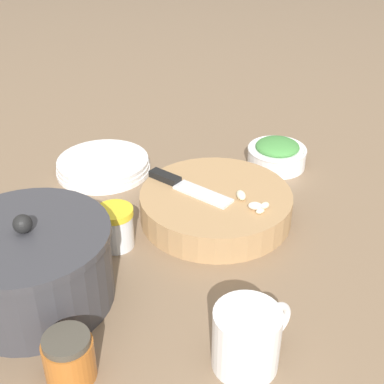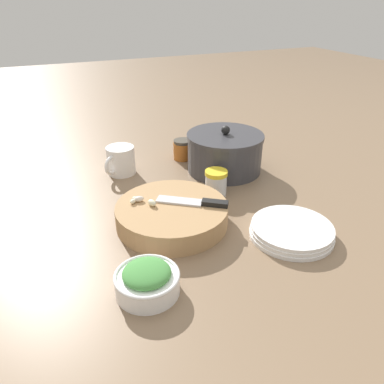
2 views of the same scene
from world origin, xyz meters
name	(u,v)px [view 1 (image 1 of 2)]	position (x,y,z in m)	size (l,w,h in m)	color
ground_plane	(175,242)	(0.00, 0.00, 0.00)	(5.00, 5.00, 0.00)	#7F664C
cutting_board	(216,205)	(0.08, -0.07, 0.03)	(0.29, 0.29, 0.05)	tan
chef_knife	(184,186)	(0.10, -0.01, 0.06)	(0.13, 0.17, 0.01)	black
garlic_cloves	(251,202)	(0.04, -0.13, 0.06)	(0.07, 0.06, 0.02)	silver
herb_bowl	(277,154)	(0.29, -0.20, 0.03)	(0.13, 0.13, 0.06)	white
spice_jar	(115,227)	(-0.01, 0.10, 0.04)	(0.07, 0.07, 0.08)	silver
coffee_mug	(248,338)	(-0.27, -0.12, 0.05)	(0.10, 0.11, 0.09)	white
plate_stack	(103,165)	(0.25, 0.18, 0.01)	(0.20, 0.20, 0.03)	white
honey_jar	(69,357)	(-0.30, 0.11, 0.03)	(0.07, 0.07, 0.07)	#B26023
stock_pot	(31,266)	(-0.15, 0.20, 0.06)	(0.25, 0.25, 0.15)	#38383D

